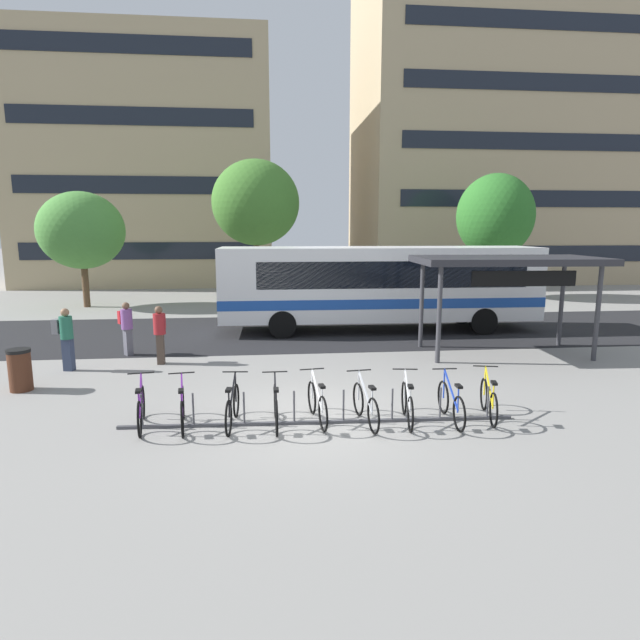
{
  "coord_description": "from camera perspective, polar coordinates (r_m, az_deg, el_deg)",
  "views": [
    {
      "loc": [
        -0.91,
        -10.21,
        3.87
      ],
      "look_at": [
        0.51,
        4.01,
        1.36
      ],
      "focal_mm": 29.14,
      "sensor_mm": 36.0,
      "label": 1
    }
  ],
  "objects": [
    {
      "name": "trash_bin",
      "position": [
        14.53,
        -30.07,
        -4.75
      ],
      "size": [
        0.55,
        0.55,
        1.03
      ],
      "color": "#4C2819",
      "rests_on": "ground"
    },
    {
      "name": "parked_bicycle_yellow_8",
      "position": [
        11.39,
        18.02,
        -8.38
      ],
      "size": [
        0.57,
        1.69,
        0.99
      ],
      "rotation": [
        0.0,
        0.0,
        1.35
      ],
      "color": "black",
      "rests_on": "ground"
    },
    {
      "name": "parked_bicycle_purple_0",
      "position": [
        10.93,
        -19.05,
        -9.22
      ],
      "size": [
        0.52,
        1.71,
        0.99
      ],
      "rotation": [
        0.0,
        0.0,
        1.74
      ],
      "color": "black",
      "rests_on": "ground"
    },
    {
      "name": "street_tree_1",
      "position": [
        28.81,
        -7.07,
        12.64
      ],
      "size": [
        4.69,
        4.69,
        7.55
      ],
      "color": "brown",
      "rests_on": "ground"
    },
    {
      "name": "parked_bicycle_purple_1",
      "position": [
        10.7,
        -14.86,
        -9.42
      ],
      "size": [
        0.52,
        1.71,
        0.99
      ],
      "rotation": [
        0.0,
        0.0,
        1.71
      ],
      "color": "black",
      "rests_on": "ground"
    },
    {
      "name": "parked_bicycle_black_2",
      "position": [
        10.56,
        -9.58,
        -9.47
      ],
      "size": [
        0.52,
        1.72,
        0.99
      ],
      "rotation": [
        0.0,
        0.0,
        1.49
      ],
      "color": "black",
      "rests_on": "ground"
    },
    {
      "name": "commuter_grey_pack_2",
      "position": [
        15.86,
        -26.16,
        -1.48
      ],
      "size": [
        0.57,
        0.41,
        1.75
      ],
      "rotation": [
        0.0,
        0.0,
        6.07
      ],
      "color": "#2D3851",
      "rests_on": "ground"
    },
    {
      "name": "parked_bicycle_blue_7",
      "position": [
        10.97,
        14.18,
        -8.9
      ],
      "size": [
        0.52,
        1.72,
        0.99
      ],
      "rotation": [
        0.0,
        0.0,
        1.54
      ],
      "color": "black",
      "rests_on": "ground"
    },
    {
      "name": "commuter_red_pack_1",
      "position": [
        17.09,
        -20.48,
        -0.5
      ],
      "size": [
        0.57,
        0.6,
        1.66
      ],
      "rotation": [
        0.0,
        0.0,
        5.38
      ],
      "color": "#565660",
      "rests_on": "ground"
    },
    {
      "name": "bus_lane_asphalt",
      "position": [
        19.85,
        -2.97,
        -1.29
      ],
      "size": [
        80.0,
        7.2,
        0.01
      ],
      "primitive_type": "cube",
      "color": "#232326",
      "rests_on": "ground"
    },
    {
      "name": "parked_bicycle_black_3",
      "position": [
        10.46,
        -4.87,
        -9.56
      ],
      "size": [
        0.52,
        1.72,
        0.99
      ],
      "rotation": [
        0.0,
        0.0,
        1.58
      ],
      "color": "black",
      "rests_on": "ground"
    },
    {
      "name": "bike_rack",
      "position": [
        10.64,
        -0.13,
        -10.85
      ],
      "size": [
        7.95,
        0.3,
        0.7
      ],
      "rotation": [
        0.0,
        0.0,
        -0.03
      ],
      "color": "#47474C",
      "rests_on": "ground"
    },
    {
      "name": "parked_bicycle_silver_5",
      "position": [
        10.58,
        5.02,
        -9.34
      ],
      "size": [
        0.52,
        1.72,
        0.99
      ],
      "rotation": [
        0.0,
        0.0,
        1.69
      ],
      "color": "black",
      "rests_on": "ground"
    },
    {
      "name": "building_left_wing",
      "position": [
        41.89,
        -17.63,
        15.54
      ],
      "size": [
        16.93,
        12.31,
        16.55
      ],
      "color": "tan",
      "rests_on": "ground"
    },
    {
      "name": "city_bus",
      "position": [
        20.0,
        6.3,
        3.88
      ],
      "size": [
        12.06,
        2.71,
        3.2
      ],
      "rotation": [
        0.0,
        0.0,
        3.13
      ],
      "color": "white",
      "rests_on": "ground"
    },
    {
      "name": "parked_bicycle_white_6",
      "position": [
        10.76,
        9.55,
        -9.1
      ],
      "size": [
        0.52,
        1.71,
        0.99
      ],
      "rotation": [
        0.0,
        0.0,
        1.43
      ],
      "color": "black",
      "rests_on": "ground"
    },
    {
      "name": "transit_shelter",
      "position": [
        16.97,
        19.94,
        5.81
      ],
      "size": [
        5.65,
        3.14,
        3.03
      ],
      "rotation": [
        0.0,
        0.0,
        -0.05
      ],
      "color": "#38383D",
      "rests_on": "ground"
    },
    {
      "name": "street_tree_2",
      "position": [
        31.05,
        18.68,
        10.76
      ],
      "size": [
        4.23,
        4.23,
        6.91
      ],
      "color": "brown",
      "rests_on": "ground"
    },
    {
      "name": "street_tree_0",
      "position": [
        28.43,
        -24.73,
        8.91
      ],
      "size": [
        4.1,
        4.1,
        5.69
      ],
      "color": "brown",
      "rests_on": "ground"
    },
    {
      "name": "building_right_wing",
      "position": [
        45.62,
        20.83,
        20.71
      ],
      "size": [
        24.06,
        12.66,
        25.73
      ],
      "color": "tan",
      "rests_on": "ground"
    },
    {
      "name": "parked_bicycle_white_4",
      "position": [
        10.63,
        -0.31,
        -9.19
      ],
      "size": [
        0.52,
        1.72,
        0.99
      ],
      "rotation": [
        0.0,
        0.0,
        1.7
      ],
      "color": "black",
      "rests_on": "ground"
    },
    {
      "name": "ground",
      "position": [
        10.96,
        -0.58,
        -10.73
      ],
      "size": [
        200.0,
        200.0,
        0.0
      ],
      "primitive_type": "plane",
      "color": "gray"
    },
    {
      "name": "commuter_red_pack_0",
      "position": [
        15.7,
        -17.18,
        -1.1
      ],
      "size": [
        0.36,
        0.54,
        1.7
      ],
      "rotation": [
        0.0,
        0.0,
        4.78
      ],
      "color": "#47382D",
      "rests_on": "ground"
    }
  ]
}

